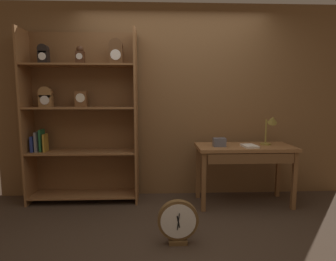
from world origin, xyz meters
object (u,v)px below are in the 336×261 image
at_px(workbench, 245,154).
at_px(desk_lamp, 271,126).
at_px(round_clock_large, 178,222).
at_px(toolbox_small, 219,142).
at_px(open_repair_manual, 250,146).
at_px(bookshelf, 81,117).

bearing_deg(workbench, desk_lamp, 6.65).
height_order(desk_lamp, round_clock_large, desk_lamp).
bearing_deg(desk_lamp, toolbox_small, -175.20).
relative_size(desk_lamp, open_repair_manual, 1.81).
xyz_separation_m(desk_lamp, toolbox_small, (-0.66, -0.06, -0.20)).
distance_m(desk_lamp, round_clock_large, 1.77).
xyz_separation_m(toolbox_small, open_repair_manual, (0.36, -0.06, -0.04)).
relative_size(desk_lamp, round_clock_large, 0.94).
distance_m(workbench, open_repair_manual, 0.14).
xyz_separation_m(bookshelf, toolbox_small, (1.76, -0.26, -0.30)).
height_order(bookshelf, toolbox_small, bookshelf).
distance_m(open_repair_manual, round_clock_large, 1.39).
height_order(bookshelf, workbench, bookshelf).
distance_m(desk_lamp, open_repair_manual, 0.40).
bearing_deg(desk_lamp, round_clock_large, -142.29).
relative_size(workbench, round_clock_large, 2.85).
bearing_deg(open_repair_manual, round_clock_large, -143.86).
distance_m(bookshelf, toolbox_small, 1.80).
bearing_deg(workbench, round_clock_large, -134.74).
relative_size(desk_lamp, toolbox_small, 2.60).
bearing_deg(open_repair_manual, desk_lamp, 14.81).
height_order(workbench, desk_lamp, desk_lamp).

